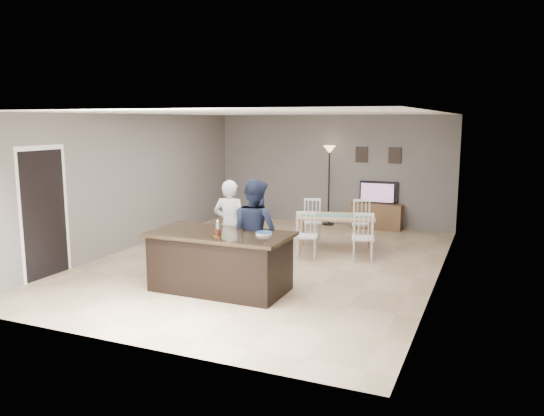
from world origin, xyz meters
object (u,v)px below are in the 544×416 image
at_px(tv_console, 376,216).
at_px(plate_stack, 264,233).
at_px(birthday_cake, 218,232).
at_px(woman, 230,225).
at_px(dining_table, 336,222).
at_px(floor_lamp, 329,164).
at_px(television, 378,193).
at_px(man, 255,232).
at_px(kitchen_island, 220,261).

bearing_deg(tv_console, plate_stack, -95.61).
relative_size(birthday_cake, plate_stack, 0.95).
relative_size(tv_console, woman, 0.76).
height_order(dining_table, floor_lamp, floor_lamp).
bearing_deg(birthday_cake, woman, 110.11).
bearing_deg(birthday_cake, floor_lamp, 90.86).
relative_size(television, floor_lamp, 0.47).
relative_size(tv_console, birthday_cake, 5.07).
xyz_separation_m(man, birthday_cake, (-0.25, -0.77, 0.12)).
xyz_separation_m(plate_stack, dining_table, (0.25, 2.92, -0.33)).
distance_m(television, dining_table, 2.61).
bearing_deg(dining_table, television, 68.97).
distance_m(kitchen_island, television, 5.78).
relative_size(kitchen_island, woman, 1.36).
xyz_separation_m(birthday_cake, dining_table, (0.84, 3.28, -0.37)).
relative_size(television, plate_stack, 3.66).
bearing_deg(dining_table, birthday_cake, -119.10).
bearing_deg(birthday_cake, tv_console, 79.07).
height_order(television, plate_stack, television).
distance_m(kitchen_island, woman, 1.17).
bearing_deg(floor_lamp, woman, -94.79).
xyz_separation_m(television, birthday_cake, (-1.12, -5.86, 0.09)).
height_order(plate_stack, floor_lamp, floor_lamp).
bearing_deg(kitchen_island, television, 77.99).
relative_size(woman, man, 0.94).
xyz_separation_m(woman, floor_lamp, (0.38, 4.53, 0.73)).
bearing_deg(man, birthday_cake, 91.87).
xyz_separation_m(man, plate_stack, (0.34, -0.41, 0.08)).
distance_m(man, dining_table, 2.59).
xyz_separation_m(tv_console, floor_lamp, (-1.20, 0.02, 1.22)).
bearing_deg(plate_stack, floor_lamp, 97.02).
height_order(tv_console, dining_table, dining_table).
height_order(woman, birthday_cake, woman).
relative_size(birthday_cake, dining_table, 0.12).
xyz_separation_m(man, floor_lamp, (-0.33, 5.04, 0.69)).
bearing_deg(woman, birthday_cake, 101.83).
distance_m(woman, floor_lamp, 4.61).
height_order(man, plate_stack, man).
height_order(tv_console, television, television).
height_order(tv_console, birthday_cake, birthday_cake).
height_order(man, floor_lamp, floor_lamp).
height_order(kitchen_island, plate_stack, plate_stack).
distance_m(television, birthday_cake, 5.96).
height_order(tv_console, floor_lamp, floor_lamp).
relative_size(plate_stack, dining_table, 0.12).
height_order(television, dining_table, television).
bearing_deg(man, floor_lamp, -66.50).
height_order(woman, man, man).
distance_m(tv_console, plate_stack, 5.49).
relative_size(man, dining_table, 0.83).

